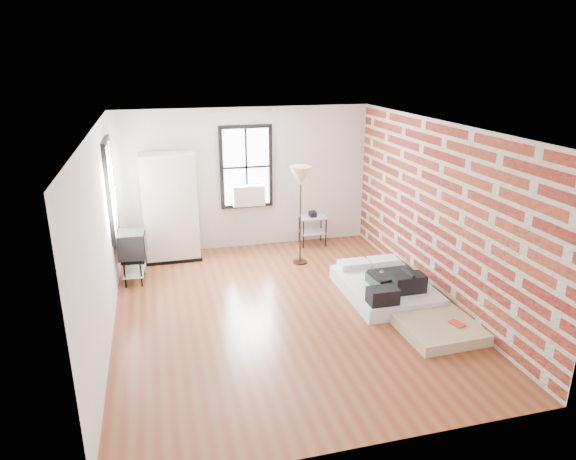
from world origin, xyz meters
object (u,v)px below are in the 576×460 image
object	(u,v)px
floor_lamp	(301,180)
mattress_bare	(414,305)
tv_stand	(132,246)
wardrobe	(170,208)
mattress_main	(385,286)
side_table	(313,222)

from	to	relation	value
floor_lamp	mattress_bare	bearing A→B (deg)	-64.26
floor_lamp	tv_stand	world-z (taller)	floor_lamp
mattress_bare	wardrobe	size ratio (longest dim) A/B	0.99
mattress_main	mattress_bare	size ratio (longest dim) A/B	0.87
wardrobe	mattress_main	bearing A→B (deg)	-37.87
mattress_bare	floor_lamp	world-z (taller)	floor_lamp
wardrobe	mattress_bare	bearing A→B (deg)	-42.99
mattress_bare	wardrobe	distance (m)	4.78
mattress_main	side_table	bearing A→B (deg)	99.63
side_table	tv_stand	distance (m)	3.65
mattress_main	wardrobe	xyz separation A→B (m)	(-3.26, 2.53, 0.86)
floor_lamp	wardrobe	bearing A→B (deg)	160.13
mattress_bare	floor_lamp	distance (m)	3.00
wardrobe	floor_lamp	distance (m)	2.51
wardrobe	tv_stand	xyz separation A→B (m)	(-0.70, -0.90, -0.38)
mattress_bare	tv_stand	size ratio (longest dim) A/B	2.27
wardrobe	tv_stand	bearing A→B (deg)	-127.88
mattress_main	side_table	distance (m)	2.65
mattress_bare	wardrobe	xyz separation A→B (m)	(-3.44, 3.19, 0.89)
mattress_bare	side_table	size ratio (longest dim) A/B	2.85
floor_lamp	mattress_main	bearing A→B (deg)	-60.41
mattress_main	wardrobe	distance (m)	4.22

